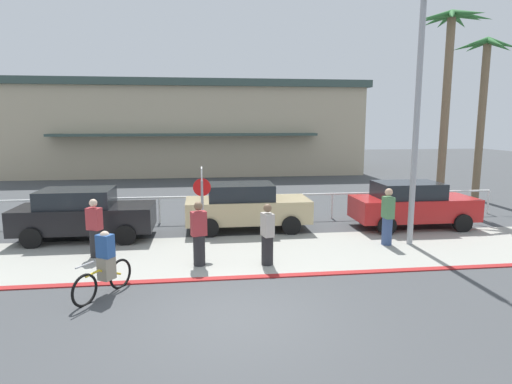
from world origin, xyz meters
The scene contains 17 objects.
ground_plane centered at (0.00, 10.00, 0.00)m, with size 80.00×80.00×0.00m, color #424447.
sidewalk_strip centered at (0.00, 4.20, 0.01)m, with size 44.00×4.00×0.02m, color #9E9E93.
curb_paint centered at (0.00, 2.20, 0.01)m, with size 44.00×0.24×0.03m, color maroon.
building_backdrop centered at (-1.60, 26.90, 3.40)m, with size 26.02×11.22×6.75m.
rail_fence centered at (0.00, 8.50, 0.84)m, with size 22.87×0.08×1.04m.
stop_sign_bike_lane centered at (-0.64, 4.45, 1.68)m, with size 0.52×0.56×2.56m.
streetlight_curb centered at (5.90, 4.28, 4.28)m, with size 0.24×2.54×7.50m.
palm_tree_2 centered at (10.32, 10.41, 6.65)m, with size 3.37×3.69×8.68m.
palm_tree_3 centered at (12.93, 11.66, 5.73)m, with size 2.80×3.09×7.83m.
car_black_1 centered at (-4.53, 6.46, 0.87)m, with size 4.40×2.02×1.69m.
car_tan_2 centered at (0.93, 7.06, 0.87)m, with size 4.40×2.02×1.69m.
car_red_3 centered at (7.01, 6.64, 0.87)m, with size 4.40×2.02×1.69m.
cyclist_yellow_0 centered at (-2.84, 1.55, 0.69)m, with size 1.00×1.58×1.50m.
pedestrian_0 centered at (1.09, 3.10, 0.79)m, with size 0.39×0.45×1.70m.
pedestrian_1 centered at (-3.70, 4.40, 0.79)m, with size 0.47×0.43×1.71m.
pedestrian_2 centered at (-0.75, 3.28, 0.82)m, with size 0.46×0.39×1.77m.
pedestrian_3 centered at (5.14, 4.53, 0.85)m, with size 0.34×0.42×1.82m.
Camera 1 is at (-0.65, -8.10, 3.88)m, focal length 30.34 mm.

